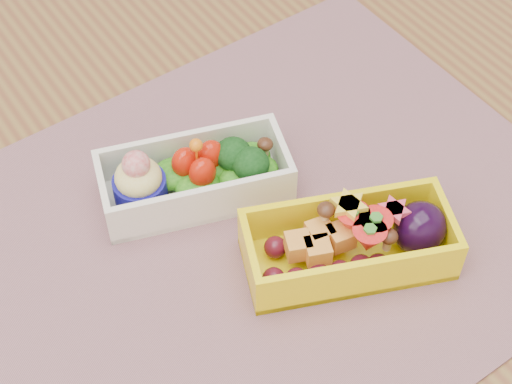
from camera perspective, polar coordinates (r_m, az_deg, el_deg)
table at (r=0.72m, az=1.33°, el=-7.30°), size 1.20×0.80×0.75m
placemat at (r=0.63m, az=-0.31°, el=-2.80°), size 0.50×0.39×0.00m
bento_white at (r=0.64m, az=-4.32°, el=1.04°), size 0.16×0.11×0.06m
bento_yellow at (r=0.60m, az=6.72°, el=-3.47°), size 0.17×0.12×0.05m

